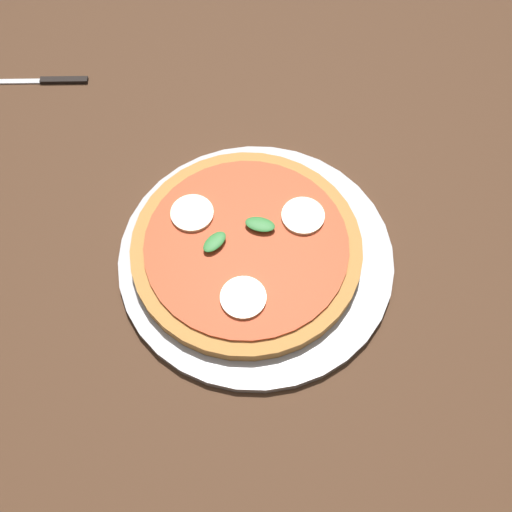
{
  "coord_description": "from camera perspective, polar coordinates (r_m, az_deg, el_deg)",
  "views": [
    {
      "loc": [
        -0.09,
        -0.41,
        1.42
      ],
      "look_at": [
        0.01,
        -0.05,
        0.73
      ],
      "focal_mm": 42.83,
      "sensor_mm": 36.0,
      "label": 1
    }
  ],
  "objects": [
    {
      "name": "ground_plane",
      "position": [
        1.48,
        -0.93,
        -11.86
      ],
      "size": [
        6.0,
        6.0,
        0.0
      ],
      "primitive_type": "plane",
      "color": "#2D2B28"
    },
    {
      "name": "knife",
      "position": [
        1.03,
        -19.28,
        15.2
      ],
      "size": [
        0.18,
        0.06,
        0.01
      ],
      "color": "black",
      "rests_on": "dining_table"
    },
    {
      "name": "pizza",
      "position": [
        0.78,
        -1.09,
        0.74
      ],
      "size": [
        0.29,
        0.29,
        0.03
      ],
      "color": "#C6843F",
      "rests_on": "serving_tray"
    },
    {
      "name": "dining_table",
      "position": [
        0.89,
        -1.53,
        0.02
      ],
      "size": [
        1.51,
        1.13,
        0.72
      ],
      "color": "#4C301E",
      "rests_on": "ground_plane"
    },
    {
      "name": "serving_tray",
      "position": [
        0.79,
        0.0,
        -0.14
      ],
      "size": [
        0.35,
        0.35,
        0.01
      ],
      "primitive_type": "cylinder",
      "color": "#B2B2B7",
      "rests_on": "dining_table"
    }
  ]
}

